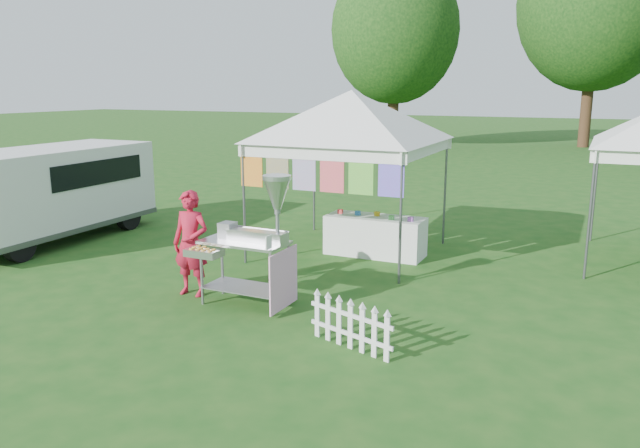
% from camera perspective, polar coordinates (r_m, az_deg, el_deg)
% --- Properties ---
extents(ground, '(120.00, 120.00, 0.00)m').
position_cam_1_polar(ground, '(8.78, -6.01, -8.00)').
color(ground, '#1A4E16').
rests_on(ground, ground).
extents(canopy_main, '(4.24, 4.24, 3.45)m').
position_cam_1_polar(canopy_main, '(11.36, 2.90, 12.09)').
color(canopy_main, '#59595E').
rests_on(canopy_main, ground).
extents(tree_left, '(6.40, 6.40, 9.53)m').
position_cam_1_polar(tree_left, '(32.80, 6.88, 17.23)').
color(tree_left, '#3A2A15').
rests_on(tree_left, ground).
extents(tree_mid, '(7.60, 7.60, 11.52)m').
position_cam_1_polar(tree_mid, '(35.29, 23.91, 18.08)').
color(tree_mid, '#3A2A15').
rests_on(tree_mid, ground).
extents(donut_cart, '(1.37, 0.92, 1.89)m').
position_cam_1_polar(donut_cart, '(8.66, -5.88, -0.58)').
color(donut_cart, gray).
rests_on(donut_cart, ground).
extents(vendor, '(0.60, 0.41, 1.58)m').
position_cam_1_polar(vendor, '(9.41, -11.72, -1.75)').
color(vendor, '#B3162E').
rests_on(vendor, ground).
extents(cargo_van, '(1.83, 4.49, 1.86)m').
position_cam_1_polar(cargo_van, '(13.72, -23.32, 2.82)').
color(cargo_van, silver).
rests_on(cargo_van, ground).
extents(picket_fence, '(1.20, 0.42, 0.56)m').
position_cam_1_polar(picket_fence, '(7.48, 2.80, -9.29)').
color(picket_fence, silver).
rests_on(picket_fence, ground).
extents(display_table, '(1.80, 0.70, 0.73)m').
position_cam_1_polar(display_table, '(11.54, 5.06, -1.10)').
color(display_table, white).
rests_on(display_table, ground).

